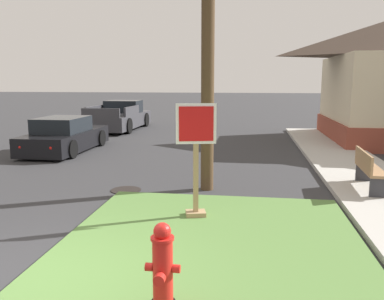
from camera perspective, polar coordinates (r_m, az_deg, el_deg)
The scene contains 9 objects.
ground_plane at distance 5.53m, azimuth -21.46°, elevation -18.04°, with size 160.00×160.00×0.00m, color #333335.
grass_corner_patch at distance 6.27m, azimuth 2.81°, elevation -13.48°, with size 4.66×5.09×0.08m, color #567F3D.
sidewalk_strip at distance 11.41m, azimuth 23.29°, elevation -3.39°, with size 2.20×19.96×0.12m, color #B2AFA8.
fire_hydrant at distance 4.44m, azimuth -4.24°, elevation -16.66°, with size 0.38×0.34×0.98m.
stop_sign at distance 7.13m, azimuth 0.57°, elevation -1.86°, with size 0.70×0.36×2.06m.
manhole_cover at distance 9.43m, azimuth -9.48°, elevation -5.71°, with size 0.70×0.70×0.02m, color black.
parked_sedan_black at distance 15.04m, azimuth -17.82°, elevation 1.87°, with size 1.86×4.22×1.25m.
pickup_truck_charcoal at distance 21.19m, azimuth -10.34°, elevation 4.61°, with size 2.22×5.22×1.48m.
street_bench at distance 9.79m, azimuth 24.05°, elevation -2.38°, with size 0.49×1.61×0.85m.
Camera 1 is at (2.55, -4.21, 2.53)m, focal length 37.08 mm.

